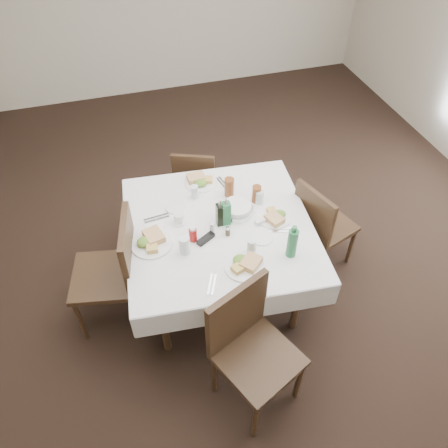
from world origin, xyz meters
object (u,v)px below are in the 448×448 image
object	(u,v)px
chair_east	(319,223)
oil_cruet_dark	(220,214)
chair_west	(116,268)
water_s	(252,246)
green_bottle	(292,243)
ketchup_bottle	(193,234)
chair_south	(249,342)
water_e	(259,197)
water_w	(185,245)
coffee_mug	(179,219)
water_n	(195,192)
oil_cruet_green	(226,212)
bread_basket	(237,209)
chair_north	(196,180)
dining_table	(219,232)

from	to	relation	value
chair_east	oil_cruet_dark	distance (m)	0.95
chair_west	water_s	bearing A→B (deg)	-15.85
oil_cruet_dark	green_bottle	bearing A→B (deg)	-48.12
chair_east	chair_west	xyz separation A→B (m)	(-1.72, -0.06, 0.07)
water_s	ketchup_bottle	xyz separation A→B (m)	(-0.38, 0.23, -0.00)
chair_south	chair_west	distance (m)	1.15
water_e	water_w	xyz separation A→B (m)	(-0.70, -0.35, 0.01)
chair_east	coffee_mug	world-z (taller)	chair_east
water_n	water_s	bearing A→B (deg)	-70.48
water_e	coffee_mug	world-z (taller)	water_e
water_s	oil_cruet_dark	world-z (taller)	oil_cruet_dark
chair_south	oil_cruet_green	world-z (taller)	chair_south
oil_cruet_green	ketchup_bottle	xyz separation A→B (m)	(-0.29, -0.10, -0.05)
green_bottle	bread_basket	bearing A→B (deg)	114.39
chair_north	water_w	bearing A→B (deg)	-107.06
chair_north	water_n	xyz separation A→B (m)	(-0.13, -0.56, 0.35)
chair_east	oil_cruet_dark	size ratio (longest dim) A/B	3.65
chair_north	chair_east	bearing A→B (deg)	-46.99
water_e	oil_cruet_dark	bearing A→B (deg)	-158.85
water_s	ketchup_bottle	size ratio (longest dim) A/B	0.94
chair_east	water_s	size ratio (longest dim) A/B	7.43
chair_north	water_e	bearing A→B (deg)	-65.75
bread_basket	green_bottle	xyz separation A→B (m)	(0.24, -0.53, 0.09)
chair_east	oil_cruet_green	world-z (taller)	oil_cruet_green
water_n	chair_north	bearing A→B (deg)	76.76
chair_south	water_n	distance (m)	1.31
green_bottle	coffee_mug	bearing A→B (deg)	141.62
bread_basket	chair_west	bearing A→B (deg)	-171.77
chair_west	bread_basket	size ratio (longest dim) A/B	4.13
bread_basket	oil_cruet_dark	size ratio (longest dim) A/B	1.01
water_n	bread_basket	distance (m)	0.39
chair_east	oil_cruet_dark	bearing A→B (deg)	179.86
water_n	ketchup_bottle	bearing A→B (deg)	-105.34
chair_north	oil_cruet_dark	xyz separation A→B (m)	(-0.02, -0.92, 0.40)
chair_south	chair_west	world-z (taller)	chair_west
water_s	bread_basket	distance (m)	0.42
coffee_mug	water_w	bearing A→B (deg)	-94.58
dining_table	water_w	distance (m)	0.39
water_n	oil_cruet_dark	world-z (taller)	oil_cruet_dark
oil_cruet_green	water_e	bearing A→B (deg)	23.93
chair_south	bread_basket	world-z (taller)	chair_south
chair_south	oil_cruet_green	xyz separation A→B (m)	(0.13, 0.93, 0.29)
dining_table	coffee_mug	xyz separation A→B (m)	(-0.29, 0.13, 0.11)
oil_cruet_green	ketchup_bottle	world-z (taller)	oil_cruet_green
water_n	chair_south	bearing A→B (deg)	-88.55
chair_south	chair_west	xyz separation A→B (m)	(-0.76, 0.87, 0.01)
dining_table	coffee_mug	distance (m)	0.33
chair_south	water_s	bearing A→B (deg)	69.95
dining_table	water_w	world-z (taller)	water_w
oil_cruet_green	coffee_mug	world-z (taller)	oil_cruet_green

